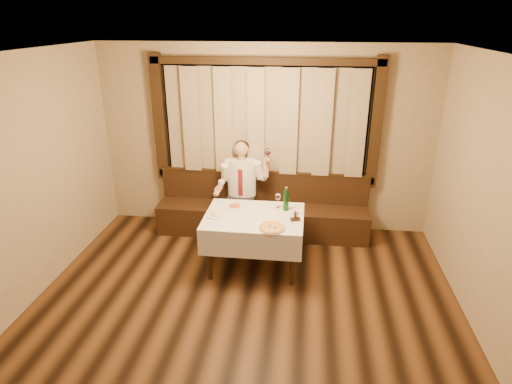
# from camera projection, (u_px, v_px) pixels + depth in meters

# --- Properties ---
(room) EXTENTS (5.01, 6.01, 2.81)m
(room) POSITION_uv_depth(u_px,v_px,m) (245.00, 182.00, 4.54)
(room) COLOR black
(room) RESTS_ON ground
(banquette) EXTENTS (3.20, 0.61, 0.94)m
(banquette) POSITION_uv_depth(u_px,v_px,m) (263.00, 213.00, 6.60)
(banquette) COLOR black
(banquette) RESTS_ON ground
(dining_table) EXTENTS (1.27, 0.97, 0.76)m
(dining_table) POSITION_uv_depth(u_px,v_px,m) (254.00, 223.00, 5.54)
(dining_table) COLOR black
(dining_table) RESTS_ON ground
(pizza) EXTENTS (0.33, 0.33, 0.04)m
(pizza) POSITION_uv_depth(u_px,v_px,m) (272.00, 228.00, 5.14)
(pizza) COLOR white
(pizza) RESTS_ON dining_table
(pasta_red) EXTENTS (0.24, 0.24, 0.08)m
(pasta_red) POSITION_uv_depth(u_px,v_px,m) (235.00, 205.00, 5.72)
(pasta_red) COLOR white
(pasta_red) RESTS_ON dining_table
(pasta_cream) EXTENTS (0.26, 0.26, 0.09)m
(pasta_cream) POSITION_uv_depth(u_px,v_px,m) (217.00, 213.00, 5.47)
(pasta_cream) COLOR white
(pasta_cream) RESTS_ON dining_table
(green_bottle) EXTENTS (0.07, 0.07, 0.33)m
(green_bottle) POSITION_uv_depth(u_px,v_px,m) (286.00, 200.00, 5.60)
(green_bottle) COLOR #115017
(green_bottle) RESTS_ON dining_table
(table_wine_glass) EXTENTS (0.08, 0.08, 0.21)m
(table_wine_glass) POSITION_uv_depth(u_px,v_px,m) (278.00, 197.00, 5.65)
(table_wine_glass) COLOR white
(table_wine_glass) RESTS_ON dining_table
(cruet_caddy) EXTENTS (0.13, 0.09, 0.13)m
(cruet_caddy) POSITION_uv_depth(u_px,v_px,m) (295.00, 217.00, 5.34)
(cruet_caddy) COLOR black
(cruet_caddy) RESTS_ON dining_table
(seated_man) EXTENTS (0.81, 0.60, 1.45)m
(seated_man) POSITION_uv_depth(u_px,v_px,m) (241.00, 182.00, 6.35)
(seated_man) COLOR black
(seated_man) RESTS_ON ground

